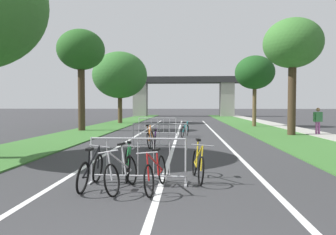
# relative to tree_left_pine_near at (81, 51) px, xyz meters

# --- Properties ---
(grass_verge_left) EXTENTS (3.35, 58.31, 0.05)m
(grass_verge_left) POSITION_rel_tree_left_pine_near_xyz_m (0.69, 4.57, -5.44)
(grass_verge_left) COLOR #386B2D
(grass_verge_left) RESTS_ON ground
(grass_verge_right) EXTENTS (3.35, 58.31, 0.05)m
(grass_verge_right) POSITION_rel_tree_left_pine_near_xyz_m (12.64, 4.57, -5.44)
(grass_verge_right) COLOR #386B2D
(grass_verge_right) RESTS_ON ground
(sidewalk_path_right) EXTENTS (1.63, 58.31, 0.08)m
(sidewalk_path_right) POSITION_rel_tree_left_pine_near_xyz_m (15.13, 4.57, -5.42)
(sidewalk_path_right) COLOR #9E9B93
(sidewalk_path_right) RESTS_ON ground
(lane_stripe_center) EXTENTS (0.14, 33.73, 0.01)m
(lane_stripe_center) POSITION_rel_tree_left_pine_near_xyz_m (6.66, -2.41, -5.46)
(lane_stripe_center) COLOR silver
(lane_stripe_center) RESTS_ON ground
(lane_stripe_right_lane) EXTENTS (0.14, 33.73, 0.01)m
(lane_stripe_right_lane) POSITION_rel_tree_left_pine_near_xyz_m (9.03, -2.41, -5.46)
(lane_stripe_right_lane) COLOR silver
(lane_stripe_right_lane) RESTS_ON ground
(lane_stripe_left_lane) EXTENTS (0.14, 33.73, 0.01)m
(lane_stripe_left_lane) POSITION_rel_tree_left_pine_near_xyz_m (4.30, -2.41, -5.46)
(lane_stripe_left_lane) COLOR silver
(lane_stripe_left_lane) RESTS_ON ground
(overpass_bridge) EXTENTS (19.17, 2.95, 6.22)m
(overpass_bridge) POSITION_rel_tree_left_pine_near_xyz_m (6.66, 28.91, -1.27)
(overpass_bridge) COLOR #2D2D30
(overpass_bridge) RESTS_ON ground
(tree_left_pine_near) EXTENTS (3.23, 3.23, 6.95)m
(tree_left_pine_near) POSITION_rel_tree_left_pine_near_xyz_m (0.00, 0.00, 0.00)
(tree_left_pine_near) COLOR #3D2D1E
(tree_left_pine_near) RESTS_ON ground
(tree_left_maple_mid) EXTENTS (5.27, 5.27, 6.93)m
(tree_left_maple_mid) POSITION_rel_tree_left_pine_near_xyz_m (0.75, 9.03, -0.78)
(tree_left_maple_mid) COLOR #4C3823
(tree_left_maple_mid) RESTS_ON ground
(tree_right_oak_mid) EXTENTS (3.36, 3.36, 6.80)m
(tree_right_oak_mid) POSITION_rel_tree_left_pine_near_xyz_m (13.35, -2.52, -0.18)
(tree_right_oak_mid) COLOR #3D2D1E
(tree_right_oak_mid) RESTS_ON ground
(tree_right_oak_near) EXTENTS (3.21, 3.21, 5.82)m
(tree_right_oak_near) POSITION_rel_tree_left_pine_near_xyz_m (12.76, 4.92, -1.04)
(tree_right_oak_near) COLOR brown
(tree_right_oak_near) RESTS_ON ground
(crowd_barrier_nearest) EXTENTS (2.24, 0.51, 1.05)m
(crowd_barrier_nearest) POSITION_rel_tree_left_pine_near_xyz_m (6.13, -14.29, -4.95)
(crowd_barrier_nearest) COLOR #ADADB2
(crowd_barrier_nearest) RESTS_ON ground
(crowd_barrier_second) EXTENTS (2.24, 0.53, 1.05)m
(crowd_barrier_second) POSITION_rel_tree_left_pine_near_xyz_m (6.14, -8.67, -4.95)
(crowd_barrier_second) COLOR #ADADB2
(crowd_barrier_second) RESTS_ON ground
(crowd_barrier_third) EXTENTS (2.23, 0.50, 1.05)m
(crowd_barrier_third) POSITION_rel_tree_left_pine_near_xyz_m (5.52, -3.05, -4.95)
(crowd_barrier_third) COLOR #ADADB2
(crowd_barrier_third) RESTS_ON ground
(bicycle_purple_0) EXTENTS (0.44, 1.71, 0.86)m
(bicycle_purple_0) POSITION_rel_tree_left_pine_near_xyz_m (5.96, -9.02, -5.12)
(bicycle_purple_0) COLOR black
(bicycle_purple_0) RESTS_ON ground
(bicycle_orange_1) EXTENTS (0.53, 1.69, 0.98)m
(bicycle_orange_1) POSITION_rel_tree_left_pine_near_xyz_m (5.70, -8.10, -5.09)
(bicycle_orange_1) COLOR black
(bicycle_orange_1) RESTS_ON ground
(bicycle_green_2) EXTENTS (0.63, 1.63, 0.88)m
(bicycle_green_2) POSITION_rel_tree_left_pine_near_xyz_m (5.78, -13.75, -5.10)
(bicycle_green_2) COLOR black
(bicycle_green_2) RESTS_ON ground
(bicycle_teal_3) EXTENTS (0.63, 1.67, 0.89)m
(bicycle_teal_3) POSITION_rel_tree_left_pine_near_xyz_m (7.13, -3.62, -5.11)
(bicycle_teal_3) COLOR black
(bicycle_teal_3) RESTS_ON ground
(bicycle_red_4) EXTENTS (0.53, 1.74, 0.90)m
(bicycle_red_4) POSITION_rel_tree_left_pine_near_xyz_m (6.59, -14.81, -5.10)
(bicycle_red_4) COLOR black
(bicycle_red_4) RESTS_ON ground
(bicycle_black_5) EXTENTS (0.48, 1.62, 0.91)m
(bicycle_black_5) POSITION_rel_tree_left_pine_near_xyz_m (5.18, -14.73, -5.10)
(bicycle_black_5) COLOR black
(bicycle_black_5) RESTS_ON ground
(bicycle_silver_6) EXTENTS (0.64, 1.67, 0.97)m
(bicycle_silver_6) POSITION_rel_tree_left_pine_near_xyz_m (5.87, -14.85, -5.09)
(bicycle_silver_6) COLOR black
(bicycle_silver_6) RESTS_ON ground
(bicycle_yellow_7) EXTENTS (0.51, 1.71, 0.97)m
(bicycle_yellow_7) POSITION_rel_tree_left_pine_near_xyz_m (7.50, -13.88, -5.09)
(bicycle_yellow_7) COLOR black
(bicycle_yellow_7) RESTS_ON ground
(pedestrian_strolling) EXTENTS (0.57, 0.38, 1.63)m
(pedestrian_strolling) POSITION_rel_tree_left_pine_near_xyz_m (14.93, -2.29, -4.47)
(pedestrian_strolling) COLOR #994C8C
(pedestrian_strolling) RESTS_ON ground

